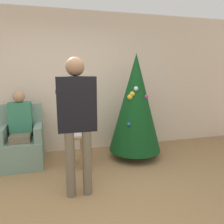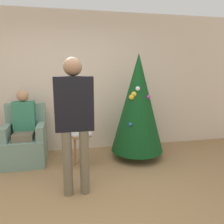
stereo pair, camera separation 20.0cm
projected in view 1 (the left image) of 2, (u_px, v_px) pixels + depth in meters
The scene contains 8 objects.
ground_plane at pixel (83, 221), 2.36m from camera, with size 14.00×14.00×0.00m, color #99754C.
wall_back at pixel (65, 83), 4.21m from camera, with size 8.00×0.06×2.70m.
christmas_tree at pixel (135, 103), 3.93m from camera, with size 0.95×0.95×1.89m.
armchair at pixel (22, 144), 3.72m from camera, with size 0.68×0.67×1.02m.
person_seated at pixel (21, 125), 3.63m from camera, with size 0.36×0.46×1.27m.
person_standing at pixel (77, 114), 2.71m from camera, with size 0.49×0.57×1.76m.
side_stool at pixel (80, 141), 3.62m from camera, with size 0.36×0.36×0.55m.
laptop at pixel (80, 134), 3.59m from camera, with size 0.33×0.22×0.02m.
Camera 1 is at (-0.24, -2.10, 1.61)m, focal length 35.00 mm.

